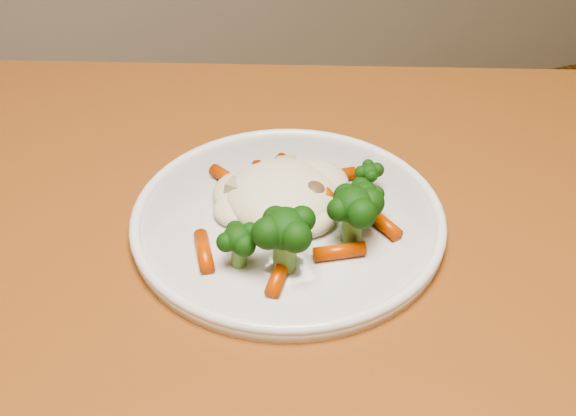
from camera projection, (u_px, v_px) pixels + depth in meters
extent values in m
cube|color=#965322|center=(413.00, 304.00, 0.59)|extent=(1.33, 1.12, 0.04)
cube|color=#965322|center=(27.00, 317.00, 1.08)|extent=(0.08, 0.08, 0.71)
cylinder|color=white|center=(288.00, 221.00, 0.63)|extent=(0.27, 0.27, 0.01)
ellipsoid|color=beige|center=(282.00, 185.00, 0.63)|extent=(0.12, 0.11, 0.04)
ellipsoid|color=black|center=(239.00, 248.00, 0.57)|extent=(0.04, 0.04, 0.04)
ellipsoid|color=black|center=(285.00, 243.00, 0.56)|extent=(0.06, 0.06, 0.05)
ellipsoid|color=black|center=(353.00, 218.00, 0.59)|extent=(0.05, 0.05, 0.05)
ellipsoid|color=black|center=(364.00, 204.00, 0.61)|extent=(0.04, 0.04, 0.04)
ellipsoid|color=black|center=(369.00, 179.00, 0.65)|extent=(0.03, 0.03, 0.03)
cylinder|color=#CC4504|center=(229.00, 179.00, 0.66)|extent=(0.03, 0.04, 0.01)
cylinder|color=#CC4504|center=(274.00, 170.00, 0.67)|extent=(0.04, 0.04, 0.01)
cylinder|color=#CC4504|center=(329.00, 177.00, 0.66)|extent=(0.05, 0.02, 0.01)
cylinder|color=#CC4504|center=(204.00, 251.00, 0.58)|extent=(0.02, 0.05, 0.01)
cylinder|color=#CC4504|center=(280.00, 271.00, 0.56)|extent=(0.04, 0.05, 0.01)
cylinder|color=#CC4504|center=(339.00, 252.00, 0.58)|extent=(0.04, 0.02, 0.01)
cylinder|color=#CC4504|center=(384.00, 224.00, 0.61)|extent=(0.02, 0.04, 0.01)
cylinder|color=#CC4504|center=(320.00, 185.00, 0.63)|extent=(0.01, 0.04, 0.01)
cylinder|color=#CC4504|center=(258.00, 181.00, 0.64)|extent=(0.02, 0.05, 0.01)
ellipsoid|color=brown|center=(297.00, 191.00, 0.62)|extent=(0.02, 0.02, 0.02)
ellipsoid|color=brown|center=(312.00, 192.00, 0.62)|extent=(0.03, 0.03, 0.02)
ellipsoid|color=brown|center=(269.00, 200.00, 0.61)|extent=(0.02, 0.02, 0.02)
ellipsoid|color=brown|center=(297.00, 223.00, 0.59)|extent=(0.02, 0.02, 0.02)
ellipsoid|color=brown|center=(290.00, 186.00, 0.63)|extent=(0.03, 0.03, 0.02)
cube|color=tan|center=(268.00, 172.00, 0.65)|extent=(0.02, 0.02, 0.01)
cube|color=tan|center=(287.00, 164.00, 0.66)|extent=(0.02, 0.02, 0.01)
cube|color=tan|center=(235.00, 187.00, 0.63)|extent=(0.02, 0.02, 0.01)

